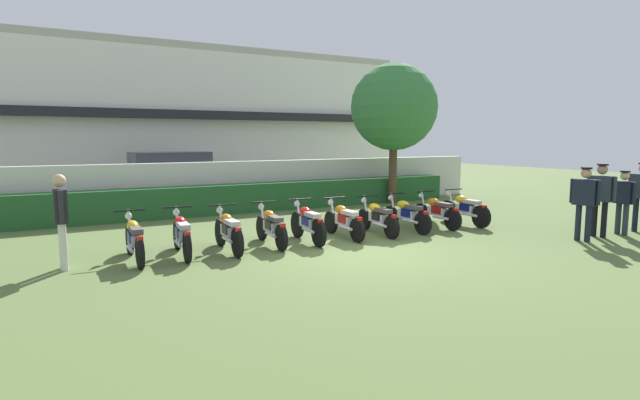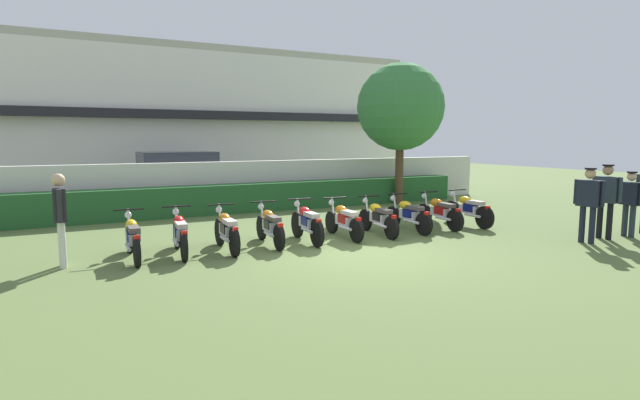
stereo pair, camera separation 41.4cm
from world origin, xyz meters
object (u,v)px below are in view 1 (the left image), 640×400
object	(u,v)px
parked_car	(174,178)
motorcycle_in_row_8	(437,211)
motorcycle_in_row_0	(134,239)
motorcycle_in_row_6	(377,217)
motorcycle_in_row_4	(308,223)
officer_1	(601,193)
tree_near_inspector	(394,107)
motorcycle_in_row_9	(465,209)
inspector_person	(61,213)
motorcycle_in_row_2	(228,231)
motorcycle_in_row_7	(406,214)
officer_0	(585,197)
motorcycle_in_row_3	(271,226)
motorcycle_in_row_1	(182,234)
officer_2	(623,197)
motorcycle_in_row_5	(344,220)

from	to	relation	value
parked_car	motorcycle_in_row_8	distance (m)	10.04
motorcycle_in_row_0	motorcycle_in_row_6	size ratio (longest dim) A/B	1.05
motorcycle_in_row_4	officer_1	distance (m)	7.11
tree_near_inspector	motorcycle_in_row_6	xyz separation A→B (m)	(-4.08, -4.68, -3.06)
motorcycle_in_row_4	motorcycle_in_row_6	size ratio (longest dim) A/B	0.99
motorcycle_in_row_9	inspector_person	size ratio (longest dim) A/B	1.07
motorcycle_in_row_9	motorcycle_in_row_0	bearing A→B (deg)	90.05
parked_car	motorcycle_in_row_0	bearing A→B (deg)	-109.65
motorcycle_in_row_2	motorcycle_in_row_7	bearing A→B (deg)	-87.20
motorcycle_in_row_7	motorcycle_in_row_9	xyz separation A→B (m)	(1.99, -0.07, 0.01)
motorcycle_in_row_0	motorcycle_in_row_2	world-z (taller)	motorcycle_in_row_2
tree_near_inspector	motorcycle_in_row_0	xyz separation A→B (m)	(-9.81, -4.56, -3.05)
motorcycle_in_row_4	officer_1	world-z (taller)	officer_1
motorcycle_in_row_8	motorcycle_in_row_9	xyz separation A→B (m)	(0.95, -0.09, 0.01)
tree_near_inspector	officer_0	xyz separation A→B (m)	(-0.39, -7.69, -2.47)
officer_1	motorcycle_in_row_2	bearing A→B (deg)	-23.82
motorcycle_in_row_3	motorcycle_in_row_4	distance (m)	0.88
tree_near_inspector	motorcycle_in_row_1	distance (m)	10.44
officer_2	motorcycle_in_row_2	bearing A→B (deg)	-7.40
motorcycle_in_row_4	officer_0	xyz separation A→B (m)	(5.62, -3.06, 0.57)
motorcycle_in_row_3	inspector_person	bearing A→B (deg)	94.59
motorcycle_in_row_6	officer_1	xyz separation A→B (m)	(4.51, -2.89, 0.63)
tree_near_inspector	officer_2	xyz separation A→B (m)	(1.20, -7.68, -2.56)
officer_0	officer_1	size ratio (longest dim) A/B	0.97
tree_near_inspector	motorcycle_in_row_7	bearing A→B (deg)	-123.97
parked_car	motorcycle_in_row_4	xyz separation A→B (m)	(0.93, -8.78, -0.48)
motorcycle_in_row_4	inspector_person	size ratio (longest dim) A/B	1.05
motorcycle_in_row_8	motorcycle_in_row_1	bearing A→B (deg)	90.22
motorcycle_in_row_0	officer_0	size ratio (longest dim) A/B	1.12
motorcycle_in_row_5	motorcycle_in_row_9	bearing A→B (deg)	-89.23
motorcycle_in_row_3	motorcycle_in_row_7	bearing A→B (deg)	-87.54
motorcycle_in_row_6	inspector_person	size ratio (longest dim) A/B	1.06
motorcycle_in_row_2	motorcycle_in_row_3	world-z (taller)	motorcycle_in_row_2
motorcycle_in_row_7	motorcycle_in_row_5	bearing A→B (deg)	89.11
officer_0	motorcycle_in_row_2	bearing A→B (deg)	-31.65
officer_2	parked_car	bearing A→B (deg)	-44.60
inspector_person	officer_2	xyz separation A→B (m)	(12.24, -3.11, -0.11)
officer_1	officer_2	xyz separation A→B (m)	(0.76, -0.11, -0.13)
motorcycle_in_row_0	officer_2	xyz separation A→B (m)	(11.00, -3.12, 0.49)
motorcycle_in_row_1	inspector_person	size ratio (longest dim) A/B	1.09
motorcycle_in_row_1	motorcycle_in_row_7	distance (m)	5.76
motorcycle_in_row_1	motorcycle_in_row_6	world-z (taller)	motorcycle_in_row_1
parked_car	motorcycle_in_row_6	bearing A→B (deg)	-73.53
motorcycle_in_row_4	motorcycle_in_row_6	distance (m)	1.93
motorcycle_in_row_0	motorcycle_in_row_8	bearing A→B (deg)	-89.23
motorcycle_in_row_1	motorcycle_in_row_6	size ratio (longest dim) A/B	1.03
parked_car	motorcycle_in_row_5	world-z (taller)	parked_car
inspector_person	officer_1	size ratio (longest dim) A/B	0.98
tree_near_inspector	motorcycle_in_row_5	size ratio (longest dim) A/B	2.76
motorcycle_in_row_2	tree_near_inspector	bearing A→B (deg)	-57.10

